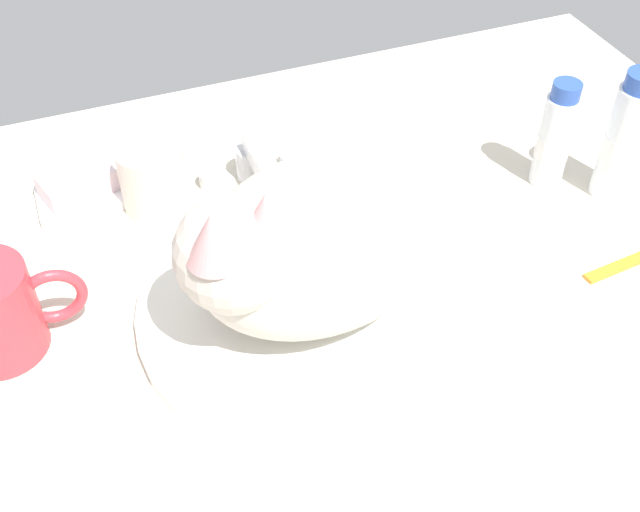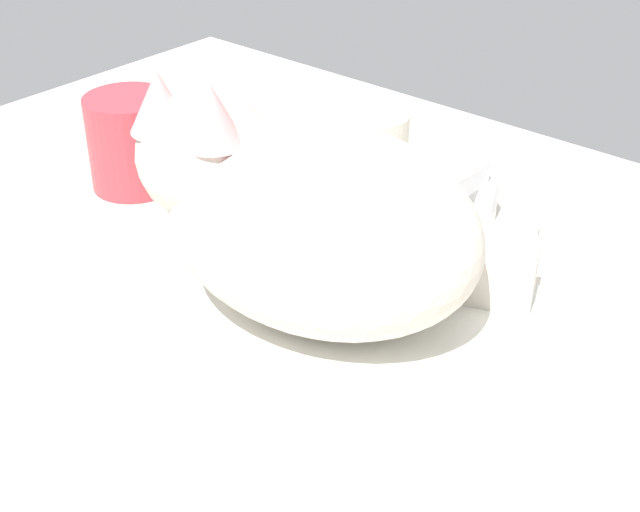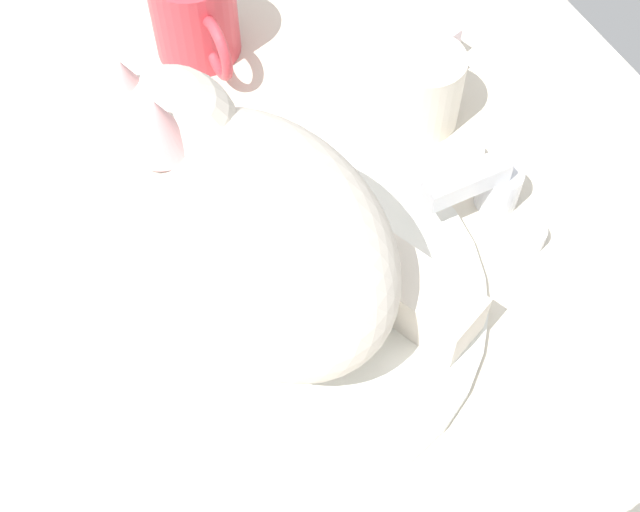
% 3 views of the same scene
% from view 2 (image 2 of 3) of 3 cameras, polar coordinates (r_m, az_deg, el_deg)
% --- Properties ---
extents(ground_plane, '(1.10, 0.83, 0.03)m').
position_cam_2_polar(ground_plane, '(0.68, 0.06, -5.29)').
color(ground_plane, beige).
extents(sink_basin, '(0.34, 0.34, 0.01)m').
position_cam_2_polar(sink_basin, '(0.67, 0.06, -3.88)').
color(sink_basin, silver).
rests_on(sink_basin, ground_plane).
extents(faucet, '(0.12, 0.09, 0.06)m').
position_cam_2_polar(faucet, '(0.80, 9.45, 3.63)').
color(faucet, silver).
rests_on(faucet, ground_plane).
extents(cat, '(0.27, 0.23, 0.17)m').
position_cam_2_polar(cat, '(0.63, -0.89, 2.57)').
color(cat, beige).
rests_on(cat, sink_basin).
extents(coffee_mug, '(0.12, 0.08, 0.09)m').
position_cam_2_polar(coffee_mug, '(0.86, -11.63, 6.95)').
color(coffee_mug, '#C63842').
rests_on(coffee_mug, ground_plane).
extents(rinse_cup, '(0.07, 0.07, 0.07)m').
position_cam_2_polar(rinse_cup, '(0.85, 3.23, 6.63)').
color(rinse_cup, silver).
rests_on(rinse_cup, ground_plane).
extents(soap_dish, '(0.09, 0.06, 0.01)m').
position_cam_2_polar(soap_dish, '(0.93, 0.86, 6.91)').
color(soap_dish, white).
rests_on(soap_dish, ground_plane).
extents(soap_bar, '(0.08, 0.07, 0.03)m').
position_cam_2_polar(soap_bar, '(0.92, 0.87, 7.96)').
color(soap_bar, silver).
rests_on(soap_bar, soap_dish).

